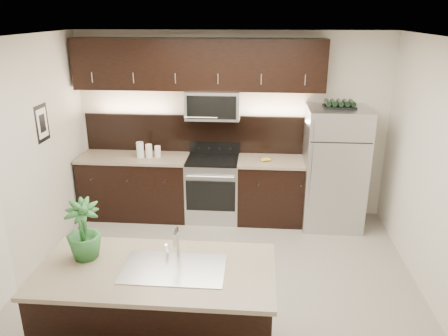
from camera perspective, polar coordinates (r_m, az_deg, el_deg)
name	(u,v)px	position (r m, az deg, el deg)	size (l,w,h in m)	color
ground	(219,283)	(5.18, -0.60, -14.76)	(4.50, 4.50, 0.00)	gray
room_walls	(208,142)	(4.42, -2.16, 3.46)	(4.52, 4.02, 2.71)	beige
counter_run	(199,188)	(6.49, -3.27, -2.61)	(3.51, 0.65, 0.94)	black
upper_fixtures	(200,72)	(6.19, -3.14, 12.35)	(3.49, 0.40, 1.66)	black
island	(159,315)	(4.00, -8.52, -18.47)	(1.96, 0.96, 0.94)	black
sink_faucet	(174,267)	(3.70, -6.55, -12.69)	(0.84, 0.50, 0.28)	silver
refrigerator	(334,168)	(6.33, 14.15, -0.01)	(0.83, 0.75, 1.72)	#B2B2B7
wine_rack	(340,104)	(6.09, 14.86, 8.04)	(0.42, 0.26, 0.10)	black
plant	(83,230)	(3.90, -17.91, -7.70)	(0.29, 0.29, 0.52)	#265F2A
canisters	(147,151)	(6.41, -10.05, 2.26)	(0.34, 0.15, 0.23)	silver
french_press	(313,154)	(6.23, 11.55, 1.79)	(0.11, 0.11, 0.31)	silver
bananas	(262,160)	(6.18, 5.04, 1.09)	(0.16, 0.12, 0.05)	gold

